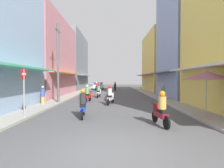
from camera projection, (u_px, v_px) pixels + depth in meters
The scene contains 20 objects.
ground_plane at pixel (112, 96), 21.95m from camera, with size 91.96×91.96×0.00m, color #4C4C4F.
sidewalk_left at pixel (71, 95), 21.98m from camera, with size 1.56×49.80×0.12m, color #9E9991.
sidewalk_right at pixel (154, 95), 21.92m from camera, with size 1.56×49.80×0.12m, color #9E9991.
building_left_mid at pixel (41, 58), 22.04m from camera, with size 7.05×12.55×9.50m.
building_left_far at pixel (68, 62), 35.37m from camera, with size 7.05×13.34×10.86m.
building_right_mid at pixel (191, 34), 19.88m from camera, with size 7.05×8.08×14.38m.
building_right_far at pixel (165, 63), 30.28m from camera, with size 7.05×10.62×9.82m.
motorbike_green at pixel (97, 87), 31.72m from camera, with size 0.66×1.77×1.58m.
motorbike_black at pixel (115, 87), 31.16m from camera, with size 0.55×1.81×1.58m.
motorbike_blue at pixel (83, 105), 9.61m from camera, with size 0.55×1.81×1.58m.
motorbike_maroon at pixel (161, 110), 7.92m from camera, with size 0.58×1.80×1.58m.
motorbike_red at pixel (88, 94), 15.96m from camera, with size 0.58×1.80×1.58m.
motorbike_silver at pixel (110, 96), 14.46m from camera, with size 0.69×1.76×1.58m.
motorbike_white at pixel (99, 91), 20.07m from camera, with size 0.55×1.81×1.58m.
parked_car at pixel (99, 86), 36.17m from camera, with size 1.98×4.19×1.45m.
pedestrian_far at pixel (43, 96), 13.94m from camera, with size 0.34×0.34×1.57m.
pedestrian_midway at pixel (163, 93), 17.00m from camera, with size 0.34×0.34×1.59m.
vendor_umbrella at pixel (206, 75), 8.89m from camera, with size 2.29×2.29×2.51m.
utility_pole at pixel (58, 63), 15.01m from camera, with size 0.20×1.20×6.79m.
street_sign_no_entry at pixel (24, 86), 9.07m from camera, with size 0.07×0.60×2.65m.
Camera 1 is at (0.08, -5.00, 2.10)m, focal length 28.38 mm.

